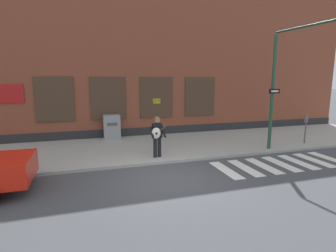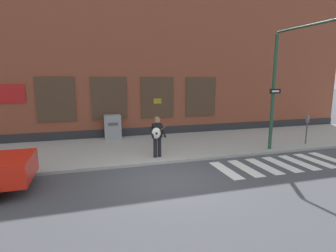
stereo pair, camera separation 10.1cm
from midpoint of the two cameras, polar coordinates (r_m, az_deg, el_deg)
ground_plane at (r=8.66m, az=-0.14°, el=-11.62°), size 160.00×160.00×0.00m
sidewalk at (r=12.43m, az=-5.67°, el=-4.67°), size 28.00×5.03×0.11m
building_backdrop at (r=16.54m, az=-9.19°, el=14.95°), size 28.00×4.06×9.33m
crosswalk at (r=11.06m, az=23.14°, el=-7.57°), size 5.20×1.90×0.01m
busker at (r=10.45m, az=-2.67°, el=-1.90°), size 0.71×0.53×1.64m
traffic_light at (r=11.56m, az=26.48°, el=11.48°), size 0.77×3.42×5.15m
parking_meter at (r=14.41m, az=27.64°, el=0.32°), size 0.13×0.11×1.44m
utility_box at (r=14.12m, az=-12.33°, el=-0.21°), size 0.85×0.61×1.27m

